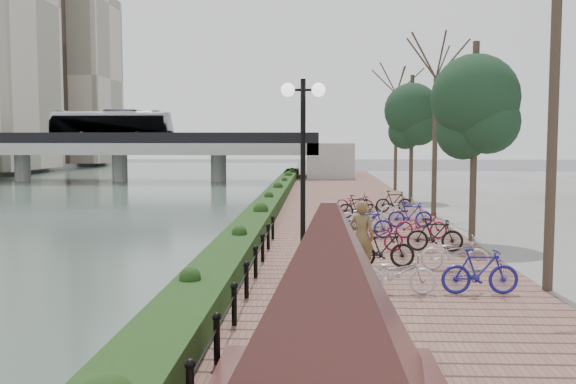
# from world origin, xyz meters

# --- Properties ---
(ground) EXTENTS (220.00, 220.00, 0.00)m
(ground) POSITION_xyz_m (0.00, 0.00, 0.00)
(ground) COLOR #59595B
(ground) RESTS_ON ground
(river_water) EXTENTS (30.00, 130.00, 0.02)m
(river_water) POSITION_xyz_m (-15.00, 25.00, 0.01)
(river_water) COLOR #4D6157
(river_water) RESTS_ON ground
(promenade) EXTENTS (8.00, 75.00, 0.50)m
(promenade) POSITION_xyz_m (4.00, 17.50, 0.25)
(promenade) COLOR brown
(promenade) RESTS_ON ground
(hedge) EXTENTS (1.10, 56.00, 0.60)m
(hedge) POSITION_xyz_m (0.60, 20.00, 0.80)
(hedge) COLOR #1B3312
(hedge) RESTS_ON promenade
(chain_fence) EXTENTS (0.10, 14.10, 0.70)m
(chain_fence) POSITION_xyz_m (1.40, 2.00, 0.85)
(chain_fence) COLOR black
(chain_fence) RESTS_ON promenade
(granite_monument) EXTENTS (4.88, 4.88, 2.56)m
(granite_monument) POSITION_xyz_m (3.04, -4.23, 1.80)
(granite_monument) COLOR #43241C
(granite_monument) RESTS_ON promenade
(lamppost) EXTENTS (1.02, 0.32, 4.72)m
(lamppost) POSITION_xyz_m (2.55, 2.52, 3.92)
(lamppost) COLOR black
(lamppost) RESTS_ON promenade
(motorcycle) EXTENTS (0.98, 1.74, 1.04)m
(motorcycle) POSITION_xyz_m (3.22, 3.06, 1.02)
(motorcycle) COLOR black
(motorcycle) RESTS_ON promenade
(pedestrian) EXTENTS (0.76, 0.61, 1.81)m
(pedestrian) POSITION_xyz_m (4.00, 3.80, 1.41)
(pedestrian) COLOR brown
(pedestrian) RESTS_ON promenade
(bicycle_parking) EXTENTS (2.40, 17.32, 1.00)m
(bicycle_parking) POSITION_xyz_m (5.49, 9.42, 0.97)
(bicycle_parking) COLOR #BCBCC1
(bicycle_parking) RESTS_ON promenade
(street_trees) EXTENTS (3.20, 37.12, 6.80)m
(street_trees) POSITION_xyz_m (8.00, 12.68, 3.69)
(street_trees) COLOR #33251E
(street_trees) RESTS_ON promenade
(bridge) EXTENTS (36.00, 10.77, 6.50)m
(bridge) POSITION_xyz_m (-15.13, 45.00, 3.37)
(bridge) COLOR #979893
(bridge) RESTS_ON ground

